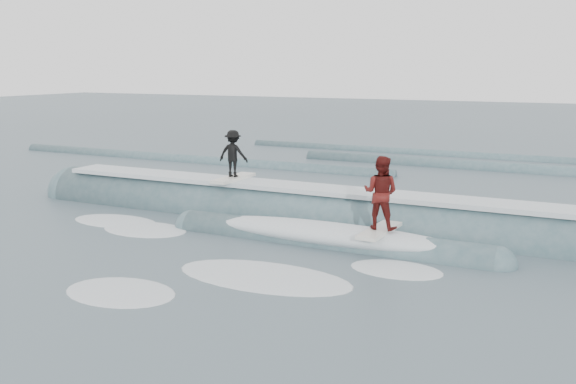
% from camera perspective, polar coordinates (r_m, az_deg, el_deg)
% --- Properties ---
extents(ground, '(160.00, 160.00, 0.00)m').
position_cam_1_polar(ground, '(16.30, -6.00, -6.15)').
color(ground, '#3C4C57').
rests_on(ground, ground).
extents(breaking_wave, '(21.11, 3.84, 2.12)m').
position_cam_1_polar(breaking_wave, '(20.00, 1.55, -2.70)').
color(breaking_wave, '#38565E').
rests_on(breaking_wave, ground).
extents(surfer_black, '(1.05, 2.01, 1.64)m').
position_cam_1_polar(surfer_black, '(21.22, -4.89, 3.19)').
color(surfer_black, silver).
rests_on(surfer_black, ground).
extents(surfer_red, '(0.95, 2.03, 2.04)m').
position_cam_1_polar(surfer_red, '(16.93, 8.23, -0.31)').
color(surfer_red, silver).
rests_on(surfer_red, ground).
extents(whitewater, '(11.61, 6.87, 0.10)m').
position_cam_1_polar(whitewater, '(16.92, -8.87, -5.58)').
color(whitewater, silver).
rests_on(whitewater, ground).
extents(far_swells, '(38.06, 8.65, 0.80)m').
position_cam_1_polar(far_swells, '(32.61, 8.76, 2.48)').
color(far_swells, '#38565E').
rests_on(far_swells, ground).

